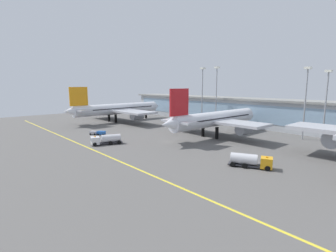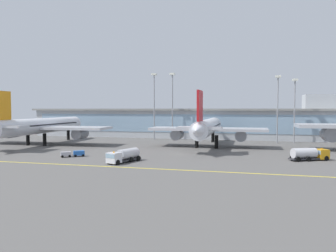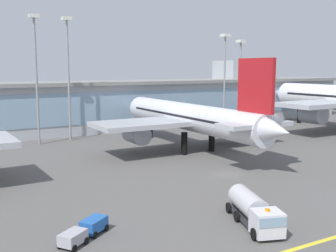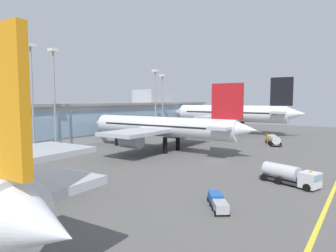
{
  "view_description": "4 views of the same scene",
  "coord_description": "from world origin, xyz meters",
  "px_view_note": "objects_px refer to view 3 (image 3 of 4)",
  "views": [
    {
      "loc": [
        58.91,
        -51.12,
        17.51
      ],
      "look_at": [
        -5.8,
        5.35,
        3.69
      ],
      "focal_mm": 27.34,
      "sensor_mm": 36.0,
      "label": 1
    },
    {
      "loc": [
        18.51,
        -83.96,
        11.77
      ],
      "look_at": [
        -7.3,
        15.17,
        6.47
      ],
      "focal_mm": 35.56,
      "sensor_mm": 36.0,
      "label": 2
    },
    {
      "loc": [
        -34.95,
        -45.16,
        15.17
      ],
      "look_at": [
        -1.09,
        15.38,
        5.18
      ],
      "focal_mm": 43.69,
      "sensor_mm": 36.0,
      "label": 3
    },
    {
      "loc": [
        -56.27,
        -25.92,
        12.82
      ],
      "look_at": [
        2.07,
        14.02,
        6.64
      ],
      "focal_mm": 31.84,
      "sensor_mm": 36.0,
      "label": 4
    }
  ],
  "objects_px": {
    "airliner_near_right": "(190,118)",
    "baggage_tug_near": "(85,230)",
    "fuel_tanker_truck": "(254,211)",
    "apron_light_mast_west": "(225,67)",
    "apron_light_mast_far_east": "(36,61)",
    "apron_light_mast_centre": "(240,70)",
    "apron_light_mast_east": "(68,61)"
  },
  "relations": [
    {
      "from": "airliner_near_right",
      "to": "fuel_tanker_truck",
      "type": "distance_m",
      "value": 36.94
    },
    {
      "from": "apron_light_mast_far_east",
      "to": "fuel_tanker_truck",
      "type": "bearing_deg",
      "value": -80.3
    },
    {
      "from": "apron_light_mast_west",
      "to": "apron_light_mast_centre",
      "type": "relative_size",
      "value": 1.05
    },
    {
      "from": "fuel_tanker_truck",
      "to": "apron_light_mast_far_east",
      "type": "relative_size",
      "value": 0.37
    },
    {
      "from": "apron_light_mast_east",
      "to": "apron_light_mast_far_east",
      "type": "bearing_deg",
      "value": -166.78
    },
    {
      "from": "baggage_tug_near",
      "to": "apron_light_mast_far_east",
      "type": "relative_size",
      "value": 0.22
    },
    {
      "from": "apron_light_mast_west",
      "to": "apron_light_mast_centre",
      "type": "height_order",
      "value": "apron_light_mast_west"
    },
    {
      "from": "apron_light_mast_centre",
      "to": "apron_light_mast_far_east",
      "type": "distance_m",
      "value": 50.1
    },
    {
      "from": "baggage_tug_near",
      "to": "apron_light_mast_west",
      "type": "height_order",
      "value": "apron_light_mast_west"
    },
    {
      "from": "apron_light_mast_east",
      "to": "apron_light_mast_far_east",
      "type": "distance_m",
      "value": 6.91
    },
    {
      "from": "apron_light_mast_centre",
      "to": "apron_light_mast_far_east",
      "type": "xyz_separation_m",
      "value": [
        -50.07,
        0.09,
        1.76
      ]
    },
    {
      "from": "fuel_tanker_truck",
      "to": "apron_light_mast_centre",
      "type": "height_order",
      "value": "apron_light_mast_centre"
    },
    {
      "from": "apron_light_mast_west",
      "to": "apron_light_mast_far_east",
      "type": "height_order",
      "value": "apron_light_mast_far_east"
    },
    {
      "from": "apron_light_mast_west",
      "to": "apron_light_mast_east",
      "type": "height_order",
      "value": "apron_light_mast_east"
    },
    {
      "from": "baggage_tug_near",
      "to": "apron_light_mast_east",
      "type": "relative_size",
      "value": 0.21
    },
    {
      "from": "apron_light_mast_east",
      "to": "apron_light_mast_west",
      "type": "bearing_deg",
      "value": -3.99
    },
    {
      "from": "apron_light_mast_centre",
      "to": "apron_light_mast_far_east",
      "type": "height_order",
      "value": "apron_light_mast_far_east"
    },
    {
      "from": "fuel_tanker_truck",
      "to": "apron_light_mast_west",
      "type": "height_order",
      "value": "apron_light_mast_west"
    },
    {
      "from": "airliner_near_right",
      "to": "baggage_tug_near",
      "type": "xyz_separation_m",
      "value": [
        -29.2,
        -28.96,
        -5.22
      ]
    },
    {
      "from": "airliner_near_right",
      "to": "fuel_tanker_truck",
      "type": "height_order",
      "value": "airliner_near_right"
    },
    {
      "from": "baggage_tug_near",
      "to": "apron_light_mast_centre",
      "type": "bearing_deg",
      "value": 4.23
    },
    {
      "from": "airliner_near_right",
      "to": "apron_light_mast_east",
      "type": "bearing_deg",
      "value": 37.09
    },
    {
      "from": "baggage_tug_near",
      "to": "apron_light_mast_far_east",
      "type": "bearing_deg",
      "value": 46.41
    },
    {
      "from": "apron_light_mast_far_east",
      "to": "apron_light_mast_centre",
      "type": "bearing_deg",
      "value": -0.1
    },
    {
      "from": "apron_light_mast_centre",
      "to": "baggage_tug_near",
      "type": "bearing_deg",
      "value": -139.49
    },
    {
      "from": "airliner_near_right",
      "to": "apron_light_mast_centre",
      "type": "bearing_deg",
      "value": -55.82
    },
    {
      "from": "apron_light_mast_west",
      "to": "apron_light_mast_east",
      "type": "relative_size",
      "value": 0.92
    },
    {
      "from": "airliner_near_right",
      "to": "apron_light_mast_far_east",
      "type": "bearing_deg",
      "value": 49.16
    },
    {
      "from": "baggage_tug_near",
      "to": "apron_light_mast_far_east",
      "type": "distance_m",
      "value": 50.95
    },
    {
      "from": "fuel_tanker_truck",
      "to": "apron_light_mast_west",
      "type": "relative_size",
      "value": 0.4
    },
    {
      "from": "airliner_near_right",
      "to": "apron_light_mast_far_east",
      "type": "xyz_separation_m",
      "value": [
        -23.02,
        19.18,
        10.28
      ]
    },
    {
      "from": "apron_light_mast_west",
      "to": "apron_light_mast_east",
      "type": "distance_m",
      "value": 37.88
    }
  ]
}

